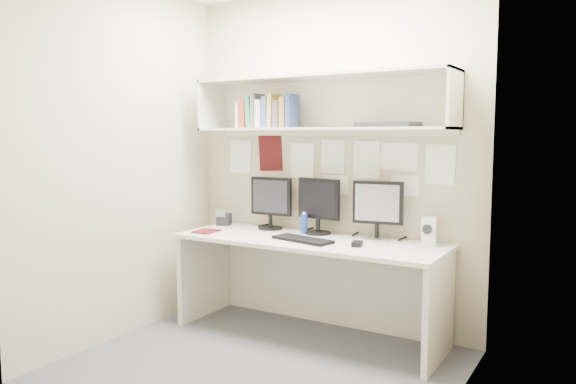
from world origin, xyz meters
The scene contains 19 objects.
floor centered at (0.00, 0.00, 0.00)m, with size 2.40×2.00×0.01m, color #49494E.
wall_back centered at (0.00, 1.00, 1.30)m, with size 2.40×0.02×2.60m, color tan.
wall_front centered at (0.00, -1.00, 1.30)m, with size 2.40×0.02×2.60m, color tan.
wall_left centered at (-1.20, 0.00, 1.30)m, with size 0.02×2.00×2.60m, color tan.
wall_right centered at (1.20, 0.00, 1.30)m, with size 0.02×2.00×2.60m, color tan.
desk centered at (0.00, 0.65, 0.37)m, with size 2.00×0.70×0.73m.
overhead_hutch centered at (0.00, 0.86, 1.72)m, with size 2.00×0.38×0.40m.
pinned_papers centered at (0.00, 0.99, 1.25)m, with size 1.92×0.01×0.48m, color white, non-canonical shape.
monitor_left centered at (-0.47, 0.87, 0.96)m, with size 0.36×0.20×0.42m.
monitor_center centered at (-0.04, 0.87, 0.96)m, with size 0.37×0.20×0.43m.
monitor_right centered at (0.44, 0.87, 0.96)m, with size 0.37×0.20×0.42m.
keyboard centered at (0.01, 0.54, 0.74)m, with size 0.46×0.16×0.02m, color black.
mouse centered at (0.42, 0.57, 0.75)m, with size 0.07×0.11×0.03m, color black.
speaker centered at (0.83, 0.86, 0.83)m, with size 0.11×0.11×0.19m.
blue_bottle centered at (-0.14, 0.82, 0.81)m, with size 0.05×0.05×0.17m.
maroon_notebook centered at (-0.83, 0.49, 0.74)m, with size 0.16×0.19×0.01m, color #510D15.
desk_phone centered at (-0.91, 0.83, 0.78)m, with size 0.13×0.13×0.13m.
book_stack centered at (-0.44, 0.78, 1.66)m, with size 0.49×0.16×0.26m.
hutch_tray centered at (0.53, 0.79, 1.56)m, with size 0.45×0.17×0.03m, color black.
Camera 1 is at (1.93, -2.91, 1.49)m, focal length 35.00 mm.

